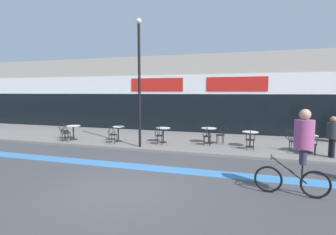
% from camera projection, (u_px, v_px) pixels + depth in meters
% --- Properties ---
extents(ground_plane, '(120.00, 120.00, 0.00)m').
position_uv_depth(ground_plane, '(119.00, 191.00, 7.00)').
color(ground_plane, '#424244').
extents(sidewalk_slab, '(40.00, 5.50, 0.12)m').
position_uv_depth(sidewalk_slab, '(184.00, 141.00, 13.89)').
color(sidewalk_slab, slate).
rests_on(sidewalk_slab, ground).
extents(storefront_facade, '(40.00, 4.06, 4.97)m').
position_uv_depth(storefront_facade, '(200.00, 94.00, 18.13)').
color(storefront_facade, '#B2A899').
rests_on(storefront_facade, ground).
extents(bike_lane_stripe, '(36.00, 0.70, 0.01)m').
position_uv_depth(bike_lane_stripe, '(150.00, 168.00, 9.16)').
color(bike_lane_stripe, '#3D7AB7').
rests_on(bike_lane_stripe, ground).
extents(bistro_table_0, '(0.73, 0.73, 0.75)m').
position_uv_depth(bistro_table_0, '(73.00, 130.00, 13.91)').
color(bistro_table_0, black).
rests_on(bistro_table_0, sidewalk_slab).
extents(bistro_table_1, '(0.61, 0.61, 0.77)m').
position_uv_depth(bistro_table_1, '(118.00, 131.00, 13.40)').
color(bistro_table_1, black).
rests_on(bistro_table_1, sidewalk_slab).
extents(bistro_table_2, '(0.70, 0.70, 0.75)m').
position_uv_depth(bistro_table_2, '(163.00, 132.00, 13.10)').
color(bistro_table_2, black).
rests_on(bistro_table_2, sidewalk_slab).
extents(bistro_table_3, '(0.74, 0.74, 0.76)m').
position_uv_depth(bistro_table_3, '(209.00, 132.00, 12.91)').
color(bistro_table_3, black).
rests_on(bistro_table_3, sidewalk_slab).
extents(bistro_table_4, '(0.72, 0.72, 0.72)m').
position_uv_depth(bistro_table_4, '(250.00, 136.00, 12.00)').
color(bistro_table_4, black).
rests_on(bistro_table_4, sidewalk_slab).
extents(bistro_table_5, '(0.72, 0.72, 0.72)m').
position_uv_depth(bistro_table_5, '(308.00, 140.00, 10.96)').
color(bistro_table_5, black).
rests_on(bistro_table_5, sidewalk_slab).
extents(cafe_chair_0_near, '(0.45, 0.60, 0.90)m').
position_uv_depth(cafe_chair_0_near, '(66.00, 132.00, 13.32)').
color(cafe_chair_0_near, black).
rests_on(cafe_chair_0_near, sidewalk_slab).
extents(cafe_chair_0_side, '(0.58, 0.42, 0.90)m').
position_uv_depth(cafe_chair_0_side, '(63.00, 129.00, 14.10)').
color(cafe_chair_0_side, black).
rests_on(cafe_chair_0_side, sidewalk_slab).
extents(cafe_chair_1_near, '(0.42, 0.59, 0.90)m').
position_uv_depth(cafe_chair_1_near, '(112.00, 133.00, 12.81)').
color(cafe_chair_1_near, black).
rests_on(cafe_chair_1_near, sidewalk_slab).
extents(cafe_chair_2_near, '(0.41, 0.58, 0.90)m').
position_uv_depth(cafe_chair_2_near, '(159.00, 134.00, 12.51)').
color(cafe_chair_2_near, black).
rests_on(cafe_chair_2_near, sidewalk_slab).
extents(cafe_chair_3_near, '(0.42, 0.58, 0.90)m').
position_uv_depth(cafe_chair_3_near, '(207.00, 135.00, 12.32)').
color(cafe_chair_3_near, black).
rests_on(cafe_chair_3_near, sidewalk_slab).
extents(cafe_chair_3_side, '(0.60, 0.45, 0.90)m').
position_uv_depth(cafe_chair_3_side, '(222.00, 133.00, 12.72)').
color(cafe_chair_3_side, black).
rests_on(cafe_chair_3_side, sidewalk_slab).
extents(cafe_chair_4_near, '(0.41, 0.58, 0.90)m').
position_uv_depth(cafe_chair_4_near, '(250.00, 138.00, 11.40)').
color(cafe_chair_4_near, black).
rests_on(cafe_chair_4_near, sidewalk_slab).
extents(cafe_chair_5_near, '(0.44, 0.59, 0.90)m').
position_uv_depth(cafe_chair_5_near, '(312.00, 143.00, 10.37)').
color(cafe_chair_5_near, black).
rests_on(cafe_chair_5_near, sidewalk_slab).
extents(cafe_chair_5_side, '(0.60, 0.45, 0.90)m').
position_uv_depth(cafe_chair_5_side, '(292.00, 139.00, 11.13)').
color(cafe_chair_5_side, black).
rests_on(cafe_chair_5_side, sidewalk_slab).
extents(lamp_post, '(0.26, 0.26, 5.77)m').
position_uv_depth(lamp_post, '(139.00, 75.00, 11.80)').
color(lamp_post, black).
rests_on(lamp_post, sidewalk_slab).
extents(cyclist_0, '(1.80, 0.55, 2.23)m').
position_uv_depth(cyclist_0, '(301.00, 146.00, 6.53)').
color(cyclist_0, black).
rests_on(cyclist_0, ground).
extents(pedestrian_near_end, '(0.51, 0.51, 1.60)m').
position_uv_depth(pedestrian_near_end, '(333.00, 133.00, 10.06)').
color(pedestrian_near_end, black).
rests_on(pedestrian_near_end, sidewalk_slab).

